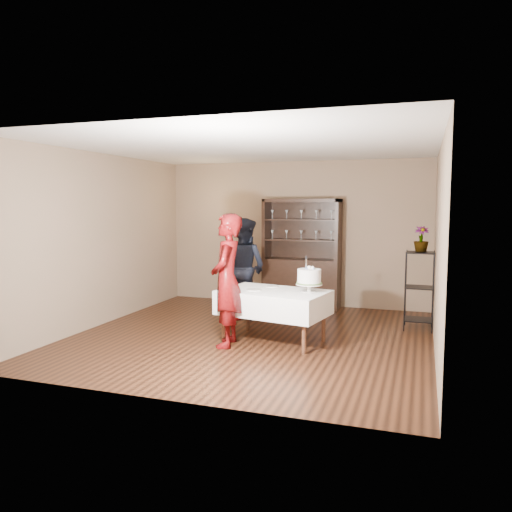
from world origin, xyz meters
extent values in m
plane|color=black|center=(0.00, 0.00, 0.00)|extent=(5.00, 5.00, 0.00)
plane|color=silver|center=(0.00, 0.00, 2.70)|extent=(5.00, 5.00, 0.00)
cube|color=#74624B|center=(0.00, 2.50, 1.35)|extent=(5.00, 0.02, 2.70)
cube|color=#74624B|center=(-2.50, 0.00, 1.35)|extent=(0.02, 5.00, 2.70)
cube|color=#74624B|center=(2.50, 0.00, 1.35)|extent=(0.02, 5.00, 2.70)
cube|color=black|center=(0.20, 2.24, 0.45)|extent=(1.40, 0.48, 0.90)
cube|color=black|center=(0.20, 2.46, 1.45)|extent=(1.40, 0.03, 1.10)
cube|color=black|center=(0.20, 2.24, 1.97)|extent=(1.40, 0.48, 0.06)
cube|color=black|center=(0.20, 2.24, 1.25)|extent=(1.28, 0.42, 0.02)
cube|color=black|center=(0.20, 2.24, 1.62)|extent=(1.28, 0.42, 0.02)
cylinder|color=black|center=(2.08, 1.00, 0.60)|extent=(0.02, 0.02, 1.20)
cylinder|color=black|center=(2.48, 1.00, 0.60)|extent=(0.02, 0.02, 1.20)
cylinder|color=black|center=(2.08, 1.40, 0.60)|extent=(0.02, 0.02, 1.20)
cylinder|color=black|center=(2.48, 1.40, 0.60)|extent=(0.02, 0.02, 1.20)
cube|color=black|center=(2.28, 1.20, 0.15)|extent=(0.40, 0.40, 0.02)
cube|color=black|center=(2.28, 1.20, 0.65)|extent=(0.40, 0.40, 0.01)
cube|color=black|center=(2.28, 1.20, 1.18)|extent=(0.40, 0.40, 0.02)
cube|color=silver|center=(0.38, -0.15, 0.55)|extent=(1.58, 1.14, 0.33)
cylinder|color=#47291A|center=(-0.29, -0.37, 0.34)|extent=(0.06, 0.06, 0.68)
cylinder|color=#47291A|center=(0.91, -0.60, 0.34)|extent=(0.06, 0.06, 0.68)
cylinder|color=#47291A|center=(-0.16, 0.29, 0.34)|extent=(0.06, 0.06, 0.68)
cylinder|color=#47291A|center=(1.04, 0.06, 0.34)|extent=(0.06, 0.06, 0.68)
imported|color=#390507|center=(-0.16, -0.55, 0.89)|extent=(0.55, 0.72, 1.78)
imported|color=black|center=(-0.53, 1.14, 0.84)|extent=(0.97, 0.85, 1.68)
cylinder|color=beige|center=(0.87, -0.12, 0.72)|extent=(0.20, 0.20, 0.01)
cylinder|color=beige|center=(0.87, -0.12, 0.77)|extent=(0.05, 0.05, 0.10)
cylinder|color=beige|center=(0.87, -0.12, 0.83)|extent=(0.36, 0.36, 0.01)
cylinder|color=#496932|center=(0.87, -0.12, 0.84)|extent=(0.35, 0.35, 0.02)
cylinder|color=silver|center=(0.87, -0.12, 0.93)|extent=(0.41, 0.41, 0.20)
sphere|color=#5B76C4|center=(0.90, -0.12, 1.04)|extent=(0.02, 0.02, 0.02)
cube|color=silver|center=(0.83, -0.14, 1.10)|extent=(0.02, 0.02, 0.14)
cube|color=black|center=(0.83, -0.14, 1.19)|extent=(0.03, 0.03, 0.05)
cylinder|color=beige|center=(0.11, -0.23, 0.73)|extent=(0.25, 0.25, 0.01)
cylinder|color=beige|center=(0.28, 0.12, 0.73)|extent=(0.18, 0.18, 0.01)
imported|color=#496932|center=(2.29, 1.25, 1.38)|extent=(0.24, 0.24, 0.39)
camera|label=1|loc=(2.31, -6.67, 1.91)|focal=35.00mm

